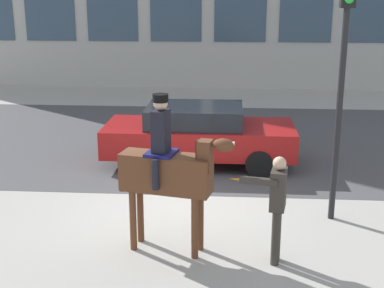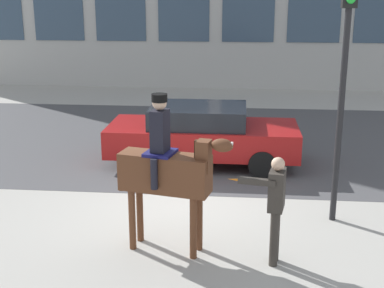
% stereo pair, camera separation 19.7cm
% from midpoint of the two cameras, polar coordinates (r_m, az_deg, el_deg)
% --- Properties ---
extents(ground_plane, '(80.00, 80.00, 0.00)m').
position_cam_midpoint_polar(ground_plane, '(10.49, -0.70, -6.50)').
color(ground_plane, '#9E9B93').
extents(road_surface, '(24.06, 8.50, 0.01)m').
position_cam_midpoint_polar(road_surface, '(14.96, 1.22, 0.50)').
color(road_surface, '#444447').
rests_on(road_surface, ground_plane).
extents(mounted_horse_lead, '(1.85, 0.74, 2.54)m').
position_cam_midpoint_polar(mounted_horse_lead, '(8.28, -2.01, -2.74)').
color(mounted_horse_lead, '#59331E').
rests_on(mounted_horse_lead, ground_plane).
extents(pedestrian_bystander, '(0.88, 0.44, 1.70)m').
position_cam_midpoint_polar(pedestrian_bystander, '(8.09, 9.56, -6.14)').
color(pedestrian_bystander, '#332D28').
rests_on(pedestrian_bystander, ground_plane).
extents(street_car_near_lane, '(4.47, 1.92, 1.42)m').
position_cam_midpoint_polar(street_car_near_lane, '(12.69, 1.51, 1.10)').
color(street_car_near_lane, maroon).
rests_on(street_car_near_lane, ground_plane).
extents(traffic_light, '(0.24, 0.29, 4.47)m').
position_cam_midpoint_polar(traffic_light, '(9.42, 16.61, 8.95)').
color(traffic_light, black).
rests_on(traffic_light, ground_plane).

